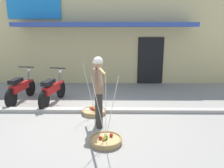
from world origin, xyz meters
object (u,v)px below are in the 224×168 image
fruit_vendor (98,87)px  motorcycle_second_in_row (52,90)px  motorcycle_nearest_shop (21,88)px  fruit_basket_left_side (94,111)px  fruit_basket_right_side (106,140)px

fruit_vendor → motorcycle_second_in_row: bearing=133.1°
motorcycle_nearest_shop → motorcycle_second_in_row: (1.10, -0.20, 0.00)m
fruit_basket_left_side → motorcycle_nearest_shop: size_ratio=0.80×
fruit_basket_right_side → motorcycle_nearest_shop: fruit_basket_right_side is taller
fruit_basket_right_side → motorcycle_second_in_row: size_ratio=0.80×
fruit_basket_left_side → motorcycle_nearest_shop: fruit_basket_left_side is taller
motorcycle_nearest_shop → fruit_basket_left_side: bearing=-23.4°
fruit_vendor → fruit_basket_left_side: 1.24m
fruit_basket_left_side → fruit_basket_right_side: bearing=-76.7°
fruit_vendor → fruit_basket_right_side: fruit_vendor is taller
fruit_basket_right_side → fruit_vendor: bearing=103.3°
motorcycle_second_in_row → motorcycle_nearest_shop: bearing=169.4°
motorcycle_nearest_shop → motorcycle_second_in_row: 1.11m
fruit_basket_right_side → motorcycle_nearest_shop: (-2.87, 2.72, 0.38)m
fruit_basket_left_side → fruit_basket_right_side: (0.39, -1.64, -0.00)m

